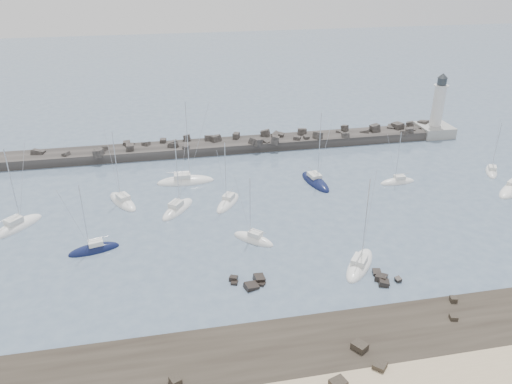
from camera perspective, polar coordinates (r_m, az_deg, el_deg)
ground at (r=71.21m, az=1.10°, el=-6.07°), size 400.00×400.00×0.00m
rock_shelf at (r=54.44m, az=6.26°, el=-18.23°), size 140.00×12.00×1.83m
rock_cluster_near at (r=63.58m, az=-0.54°, el=-10.39°), size 4.63×3.60×1.37m
rock_cluster_far at (r=66.16m, az=14.20°, el=-9.74°), size 3.45×3.89×1.45m
breakwater at (r=104.04m, az=-7.32°, el=4.72°), size 115.00×7.17×4.99m
lighthouse at (r=119.16m, az=19.82°, el=7.56°), size 7.00×7.00×14.60m
sailboat_0 at (r=83.44m, az=-25.60°, el=-3.60°), size 7.54×8.10×13.58m
sailboat_1 at (r=85.36m, az=-14.98°, el=-1.12°), size 6.06×8.52×13.13m
sailboat_2 at (r=73.41m, az=-18.01°, el=-6.30°), size 7.24×3.70×11.16m
sailboat_3 at (r=81.10m, az=-8.94°, el=-1.99°), size 6.74×7.99×12.89m
sailboat_4 at (r=90.58m, az=-8.07°, el=1.19°), size 10.26×3.36×15.99m
sailboat_5 at (r=72.18m, az=-0.29°, el=-5.45°), size 6.22×6.04×10.72m
sailboat_6 at (r=82.24m, az=-3.23°, el=-1.28°), size 5.89×7.53×11.90m
sailboat_7 at (r=68.11m, az=11.75°, el=-8.21°), size 7.32×8.42×13.55m
sailboat_8 at (r=90.15m, az=6.79°, el=1.14°), size 4.39×9.42×14.25m
sailboat_9 at (r=93.03m, az=15.86°, el=1.09°), size 6.65×2.35×10.51m
sailboat_11 at (r=103.65m, az=25.30°, el=2.11°), size 5.02×6.63×10.41m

